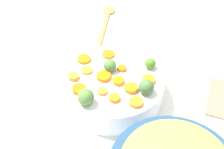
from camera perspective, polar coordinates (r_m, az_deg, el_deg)
tabletop at (r=0.87m, az=1.08°, el=-3.83°), size 2.40×2.40×0.02m
serving_bowl_carrots at (r=0.83m, az=0.00°, el=-2.31°), size 0.27×0.27×0.07m
carrot_slice_0 at (r=0.79m, az=6.80°, el=-0.99°), size 0.04×0.04×0.01m
carrot_slice_1 at (r=0.80m, az=-7.11°, el=-0.41°), size 0.04×0.04×0.01m
carrot_slice_2 at (r=0.80m, az=-1.54°, el=-0.33°), size 0.04×0.04×0.01m
carrot_slice_3 at (r=0.77m, az=3.58°, el=-2.58°), size 0.03×0.03×0.01m
carrot_slice_4 at (r=0.77m, az=-6.09°, el=-2.74°), size 0.04×0.04×0.01m
carrot_slice_5 at (r=0.82m, az=1.82°, el=1.16°), size 0.03×0.03×0.01m
carrot_slice_6 at (r=0.76m, az=-1.79°, el=-3.13°), size 0.03×0.03×0.01m
carrot_slice_7 at (r=0.74m, az=0.46°, el=-4.37°), size 0.03×0.03×0.01m
carrot_slice_8 at (r=0.78m, az=1.20°, el=-1.21°), size 0.03×0.03×0.01m
carrot_slice_9 at (r=0.85m, az=-5.17°, el=2.85°), size 0.04×0.04×0.01m
carrot_slice_10 at (r=0.74m, az=4.47°, el=-5.15°), size 0.03×0.03×0.01m
carrot_slice_11 at (r=0.82m, az=-4.68°, el=0.76°), size 0.04×0.04×0.01m
carrot_slice_12 at (r=0.87m, az=-0.68°, el=3.77°), size 0.05×0.05×0.01m
brussels_sprout_0 at (r=0.75m, az=6.36°, el=-2.28°), size 0.04×0.04×0.04m
brussels_sprout_1 at (r=0.81m, az=-0.37°, el=1.65°), size 0.03×0.03×0.03m
brussels_sprout_2 at (r=0.73m, az=-4.87°, el=-4.18°), size 0.04×0.04×0.04m
brussels_sprout_3 at (r=0.82m, az=7.10°, el=2.03°), size 0.03×0.03×0.03m
wooden_spoon at (r=1.13m, az=-1.14°, el=9.90°), size 0.22×0.26×0.01m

